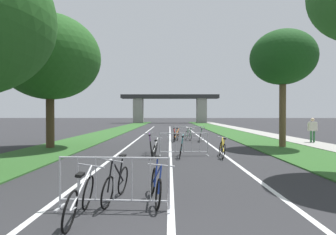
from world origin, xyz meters
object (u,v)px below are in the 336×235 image
(crowd_barrier_nearest, at_px, (114,183))
(bicycle_teal_4, at_px, (181,148))
(pedestrian_with_backpack, at_px, (313,128))
(bicycle_black_5, at_px, (116,183))
(bicycle_green_0, at_px, (200,136))
(crowd_barrier_second, at_px, (184,144))
(bicycle_orange_1, at_px, (177,136))
(bicycle_purple_7, at_px, (151,146))
(bicycle_blue_6, at_px, (156,185))
(tree_right_pine_far, at_px, (283,58))
(bicycle_white_9, at_px, (155,149))
(bicycle_yellow_8, at_px, (222,149))
(bicycle_silver_3, at_px, (80,199))
(tree_left_oak_mid, at_px, (50,57))
(bicycle_red_2, at_px, (175,135))
(crowd_barrier_third, at_px, (189,134))
(bicycle_green_10, at_px, (188,135))

(crowd_barrier_nearest, bearing_deg, bicycle_teal_4, 76.13)
(pedestrian_with_backpack, bearing_deg, bicycle_black_5, -118.96)
(bicycle_green_0, bearing_deg, crowd_barrier_second, -95.39)
(bicycle_orange_1, relative_size, bicycle_purple_7, 1.00)
(crowd_barrier_second, bearing_deg, bicycle_blue_6, -98.40)
(tree_right_pine_far, height_order, bicycle_teal_4, tree_right_pine_far)
(bicycle_teal_4, xyz_separation_m, bicycle_white_9, (-1.17, -0.01, -0.03))
(tree_right_pine_far, bearing_deg, bicycle_black_5, -128.67)
(bicycle_teal_4, xyz_separation_m, bicycle_yellow_8, (1.80, -0.11, -0.01))
(bicycle_silver_3, height_order, bicycle_yellow_8, bicycle_silver_3)
(bicycle_yellow_8, bearing_deg, tree_left_oak_mid, 164.84)
(bicycle_black_5, xyz_separation_m, pedestrian_with_backpack, (10.56, 11.78, 0.63))
(tree_right_pine_far, height_order, crowd_barrier_nearest, tree_right_pine_far)
(bicycle_green_0, bearing_deg, bicycle_silver_3, -97.41)
(tree_left_oak_mid, relative_size, tree_right_pine_far, 1.11)
(bicycle_red_2, bearing_deg, tree_right_pine_far, -31.14)
(tree_right_pine_far, xyz_separation_m, crowd_barrier_nearest, (-7.60, -10.08, -4.62))
(crowd_barrier_second, xyz_separation_m, crowd_barrier_third, (0.73, 6.96, 0.00))
(crowd_barrier_nearest, height_order, bicycle_red_2, crowd_barrier_nearest)
(bicycle_orange_1, xyz_separation_m, bicycle_blue_6, (-0.78, -12.99, -0.01))
(bicycle_blue_6, relative_size, bicycle_yellow_8, 0.99)
(bicycle_orange_1, height_order, bicycle_silver_3, bicycle_orange_1)
(bicycle_blue_6, xyz_separation_m, bicycle_green_10, (1.68, 13.95, 0.01))
(pedestrian_with_backpack, bearing_deg, bicycle_green_0, -176.00)
(bicycle_red_2, distance_m, bicycle_green_10, 1.02)
(crowd_barrier_third, relative_size, pedestrian_with_backpack, 1.37)
(bicycle_silver_3, xyz_separation_m, bicycle_purple_7, (0.69, 7.99, -0.00))
(crowd_barrier_nearest, distance_m, bicycle_white_9, 6.58)
(bicycle_green_0, relative_size, bicycle_black_5, 0.97)
(bicycle_silver_3, height_order, bicycle_teal_4, bicycle_teal_4)
(bicycle_teal_4, bearing_deg, bicycle_purple_7, 152.29)
(bicycle_green_0, height_order, bicycle_yellow_8, bicycle_green_0)
(bicycle_black_5, xyz_separation_m, bicycle_blue_6, (0.87, 0.01, -0.03))
(bicycle_yellow_8, distance_m, pedestrian_with_backpack, 9.20)
(bicycle_green_10, bearing_deg, bicycle_red_2, -2.18)
(pedestrian_with_backpack, bearing_deg, crowd_barrier_second, -135.72)
(bicycle_red_2, relative_size, bicycle_yellow_8, 0.97)
(bicycle_yellow_8, bearing_deg, bicycle_blue_6, -109.67)
(crowd_barrier_second, bearing_deg, bicycle_teal_4, -109.80)
(bicycle_orange_1, height_order, bicycle_teal_4, bicycle_teal_4)
(tree_right_pine_far, bearing_deg, pedestrian_with_backpack, 37.22)
(crowd_barrier_second, bearing_deg, bicycle_white_9, -163.04)
(crowd_barrier_second, distance_m, bicycle_red_2, 7.33)
(bicycle_green_0, bearing_deg, crowd_barrier_third, 154.78)
(bicycle_blue_6, xyz_separation_m, bicycle_white_9, (-0.36, 6.04, -0.01))
(bicycle_silver_3, xyz_separation_m, bicycle_green_10, (2.98, 15.01, -0.01))
(tree_right_pine_far, distance_m, crowd_barrier_second, 8.08)
(crowd_barrier_third, bearing_deg, bicycle_purple_7, -109.46)
(bicycle_green_0, xyz_separation_m, bicycle_yellow_8, (0.17, -6.97, 0.01))
(tree_right_pine_far, distance_m, bicycle_silver_3, 14.17)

